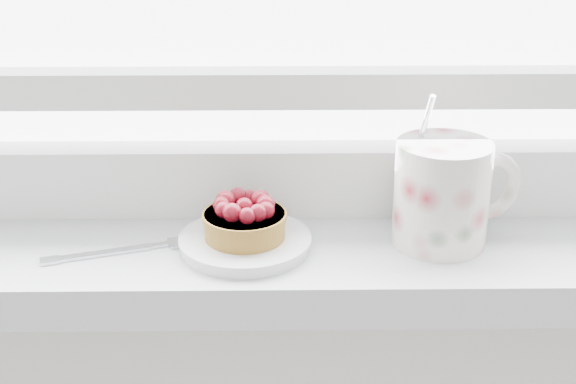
{
  "coord_description": "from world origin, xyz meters",
  "views": [
    {
      "loc": [
        -0.0,
        1.21,
        1.28
      ],
      "look_at": [
        0.01,
        1.88,
        1.0
      ],
      "focal_mm": 50.0,
      "sensor_mm": 36.0,
      "label": 1
    }
  ],
  "objects_px": {
    "raspberry_tart": "(245,219)",
    "floral_mug": "(445,191)",
    "fork": "(135,249)",
    "saucer": "(245,243)"
  },
  "relations": [
    {
      "from": "fork",
      "to": "raspberry_tart",
      "type": "bearing_deg",
      "value": 1.41
    },
    {
      "from": "raspberry_tart",
      "to": "fork",
      "type": "bearing_deg",
      "value": -178.59
    },
    {
      "from": "floral_mug",
      "to": "fork",
      "type": "bearing_deg",
      "value": -177.21
    },
    {
      "from": "raspberry_tart",
      "to": "floral_mug",
      "type": "relative_size",
      "value": 0.55
    },
    {
      "from": "saucer",
      "to": "floral_mug",
      "type": "bearing_deg",
      "value": 3.67
    },
    {
      "from": "saucer",
      "to": "raspberry_tart",
      "type": "height_order",
      "value": "raspberry_tart"
    },
    {
      "from": "raspberry_tart",
      "to": "floral_mug",
      "type": "xyz_separation_m",
      "value": [
        0.19,
        0.01,
        0.02
      ]
    },
    {
      "from": "fork",
      "to": "floral_mug",
      "type": "bearing_deg",
      "value": 2.79
    },
    {
      "from": "saucer",
      "to": "raspberry_tart",
      "type": "relative_size",
      "value": 1.58
    },
    {
      "from": "raspberry_tart",
      "to": "fork",
      "type": "xyz_separation_m",
      "value": [
        -0.1,
        -0.0,
        -0.03
      ]
    }
  ]
}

